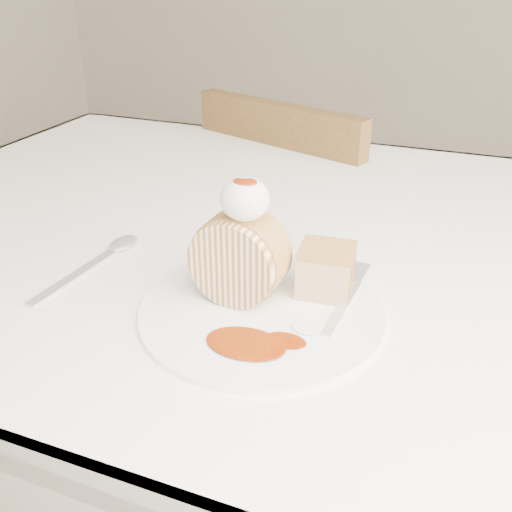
% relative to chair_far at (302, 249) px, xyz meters
% --- Properties ---
extents(table, '(1.40, 0.90, 0.75)m').
position_rel_chair_far_xyz_m(table, '(0.16, -0.47, 0.19)').
color(table, white).
rests_on(table, ground).
extents(chair_far, '(0.50, 0.50, 0.83)m').
position_rel_chair_far_xyz_m(chair_far, '(0.00, 0.00, 0.00)').
color(chair_far, brown).
rests_on(chair_far, ground).
extents(plate, '(0.28, 0.28, 0.01)m').
position_rel_chair_far_xyz_m(plate, '(0.15, -0.68, 0.28)').
color(plate, white).
rests_on(plate, table).
extents(roulade_slice, '(0.10, 0.06, 0.10)m').
position_rel_chair_far_xyz_m(roulade_slice, '(0.12, -0.66, 0.33)').
color(roulade_slice, beige).
rests_on(roulade_slice, plate).
extents(cake_chunk, '(0.06, 0.06, 0.05)m').
position_rel_chair_far_xyz_m(cake_chunk, '(0.20, -0.62, 0.31)').
color(cake_chunk, tan).
rests_on(cake_chunk, plate).
extents(whipped_cream, '(0.05, 0.05, 0.04)m').
position_rel_chair_far_xyz_m(whipped_cream, '(0.13, -0.67, 0.40)').
color(whipped_cream, white).
rests_on(whipped_cream, roulade_slice).
extents(caramel_drizzle, '(0.02, 0.02, 0.01)m').
position_rel_chair_far_xyz_m(caramel_drizzle, '(0.13, -0.67, 0.42)').
color(caramel_drizzle, '#732304').
rests_on(caramel_drizzle, whipped_cream).
extents(caramel_pool, '(0.08, 0.06, 0.00)m').
position_rel_chair_far_xyz_m(caramel_pool, '(0.16, -0.74, 0.28)').
color(caramel_pool, '#732304').
rests_on(caramel_pool, plate).
extents(fork, '(0.03, 0.15, 0.00)m').
position_rel_chair_far_xyz_m(fork, '(0.23, -0.65, 0.28)').
color(fork, silver).
rests_on(fork, plate).
extents(spoon, '(0.04, 0.18, 0.00)m').
position_rel_chair_far_xyz_m(spoon, '(-0.08, -0.69, 0.28)').
color(spoon, silver).
rests_on(spoon, table).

